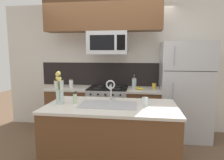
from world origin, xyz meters
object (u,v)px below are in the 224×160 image
object	(u,v)px
storage_jar_tall	(56,83)
french_press	(134,83)
storage_jar_medium	(61,83)
drinking_glass	(145,102)
coffee_tin	(154,86)
flower_vase	(60,93)
stove_range	(108,110)
storage_jar_short	(71,83)
sink_faucet	(111,87)
banana_bunch	(139,88)
microwave	(108,43)
refrigerator	(184,91)
dish_soap_bottle	(75,98)

from	to	relation	value
storage_jar_tall	french_press	bearing A→B (deg)	0.80
storage_jar_medium	drinking_glass	distance (m)	2.06
french_press	coffee_tin	xyz separation A→B (m)	(0.38, -0.01, -0.04)
storage_jar_tall	flower_vase	size ratio (longest dim) A/B	0.30
stove_range	drinking_glass	xyz separation A→B (m)	(0.68, -1.24, 0.51)
drinking_glass	storage_jar_short	bearing A→B (deg)	138.86
stove_range	sink_faucet	world-z (taller)	sink_faucet
storage_jar_medium	storage_jar_short	world-z (taller)	storage_jar_short
banana_bunch	flower_vase	world-z (taller)	flower_vase
drinking_glass	microwave	bearing A→B (deg)	119.31
stove_range	storage_jar_short	world-z (taller)	storage_jar_short
refrigerator	banana_bunch	size ratio (longest dim) A/B	9.43
storage_jar_short	microwave	bearing A→B (deg)	-3.39
french_press	sink_faucet	xyz separation A→B (m)	(-0.30, -1.09, 0.10)
sink_faucet	microwave	bearing A→B (deg)	101.25
drinking_glass	stove_range	bearing A→B (deg)	118.89
french_press	flower_vase	bearing A→B (deg)	-125.66
banana_bunch	dish_soap_bottle	distance (m)	1.46
storage_jar_tall	drinking_glass	distance (m)	2.18
storage_jar_short	french_press	world-z (taller)	french_press
storage_jar_tall	dish_soap_bottle	size ratio (longest dim) A/B	0.83
storage_jar_medium	coffee_tin	bearing A→B (deg)	1.39
french_press	flower_vase	xyz separation A→B (m)	(-0.96, -1.34, 0.05)
storage_jar_medium	dish_soap_bottle	xyz separation A→B (m)	(0.69, -1.23, -0.01)
french_press	coffee_tin	distance (m)	0.38
refrigerator	drinking_glass	size ratio (longest dim) A/B	15.71
flower_vase	refrigerator	bearing A→B (deg)	34.41
refrigerator	sink_faucet	xyz separation A→B (m)	(-1.24, -1.05, 0.21)
coffee_tin	flower_vase	distance (m)	1.89
stove_range	banana_bunch	bearing A→B (deg)	-5.64
french_press	sink_faucet	distance (m)	1.14
banana_bunch	flower_vase	xyz separation A→B (m)	(-1.07, -1.22, 0.13)
storage_jar_tall	drinking_glass	bearing A→B (deg)	-35.83
sink_faucet	drinking_glass	bearing A→B (deg)	-22.93
storage_jar_short	coffee_tin	bearing A→B (deg)	0.91
storage_jar_short	flower_vase	distance (m)	1.34
microwave	flower_vase	xyz separation A→B (m)	(-0.46, -1.26, -0.72)
stove_range	coffee_tin	world-z (taller)	coffee_tin
microwave	flower_vase	distance (m)	1.52
flower_vase	dish_soap_bottle	bearing A→B (deg)	15.29
banana_bunch	storage_jar_tall	bearing A→B (deg)	176.68
dish_soap_bottle	coffee_tin	bearing A→B (deg)	48.05
storage_jar_short	sink_faucet	size ratio (longest dim) A/B	0.53
refrigerator	storage_jar_tall	bearing A→B (deg)	179.59
refrigerator	coffee_tin	distance (m)	0.56
microwave	storage_jar_medium	world-z (taller)	microwave
coffee_tin	drinking_glass	xyz separation A→B (m)	(-0.20, -1.29, 0.00)
storage_jar_tall	flower_vase	world-z (taller)	flower_vase
storage_jar_tall	coffee_tin	distance (m)	1.97
storage_jar_medium	dish_soap_bottle	size ratio (longest dim) A/B	0.98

